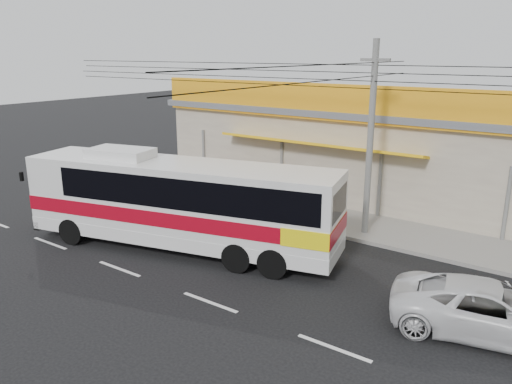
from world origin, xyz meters
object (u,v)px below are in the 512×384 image
at_px(coach_bus, 184,199).
at_px(motorbike_dark, 149,169).
at_px(motorbike_red, 215,179).
at_px(white_car, 490,310).
at_px(utility_pole, 374,76).

xyz_separation_m(coach_bus, motorbike_dark, (-8.80, 6.35, -1.29)).
xyz_separation_m(motorbike_red, motorbike_dark, (-4.56, -0.35, -0.05)).
height_order(motorbike_red, motorbike_dark, motorbike_red).
relative_size(white_car, utility_pole, 0.14).
xyz_separation_m(coach_bus, motorbike_red, (-4.24, 6.69, -1.25)).
relative_size(motorbike_red, white_car, 0.41).
height_order(coach_bus, utility_pole, utility_pole).
bearing_deg(motorbike_red, motorbike_dark, 95.90).
distance_m(coach_bus, utility_pole, 8.23).
bearing_deg(coach_bus, motorbike_red, 108.37).
height_order(motorbike_red, white_car, white_car).
distance_m(motorbike_dark, utility_pole, 14.72).
relative_size(coach_bus, white_car, 2.42).
xyz_separation_m(motorbike_dark, white_car, (19.11, -6.04, 0.05)).
distance_m(motorbike_red, white_car, 15.89).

